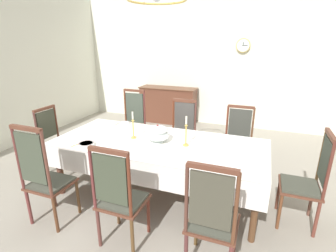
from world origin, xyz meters
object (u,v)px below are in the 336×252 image
chair_north_c (238,140)px  candlestick_east (186,134)px  chair_south_b (119,196)px  chair_north_b (182,132)px  spoon_primary (80,143)px  spoon_secondary (119,123)px  chair_south_c (212,218)px  bowl_near_right (124,123)px  chair_north_a (132,124)px  sideboard (168,105)px  dining_table (159,147)px  chair_head_west (55,140)px  chair_head_east (308,180)px  chair_south_a (44,176)px  bowl_near_left (86,144)px  mounted_clock (243,45)px  candlestick_west (133,128)px  soup_tureen (158,133)px

chair_north_c → candlestick_east: bearing=61.3°
chair_south_b → chair_north_b: bearing=90.0°
spoon_primary → spoon_secondary: bearing=102.9°
chair_south_c → bowl_near_right: (-1.69, 1.46, 0.22)m
chair_south_b → bowl_near_right: chair_south_b is taller
chair_north_a → sideboard: size_ratio=0.83×
dining_table → chair_head_west: 1.76m
spoon_secondary → sideboard: 2.62m
chair_head_east → candlestick_east: size_ratio=2.92×
candlestick_east → chair_north_c: bearing=61.3°
chair_south_a → bowl_near_right: size_ratio=7.10×
chair_south_c → spoon_primary: 1.92m
chair_south_a → dining_table: bearing=46.8°
chair_north_a → bowl_near_left: size_ratio=6.05×
chair_south_b → bowl_near_right: bearing=118.0°
chair_south_a → bowl_near_right: (0.16, 1.47, 0.19)m
chair_north_b → chair_head_east: size_ratio=0.98×
sideboard → mounted_clock: bearing=-171.8°
candlestick_west → dining_table: bearing=0.0°
chair_south_b → sideboard: bearing=104.3°
chair_head_east → chair_south_c: bearing=139.5°
candlestick_west → chair_head_west: bearing=180.0°
dining_table → soup_tureen: bearing=-180.0°
sideboard → chair_north_c: bearing=132.9°
mounted_clock → chair_north_b: bearing=-105.9°
chair_south_a → sideboard: (-0.10, 4.09, -0.14)m
dining_table → chair_north_b: (-0.00, 0.99, -0.13)m
chair_north_b → bowl_near_right: size_ratio=6.43×
chair_head_west → sideboard: 3.17m
chair_north_b → sideboard: (-1.04, 2.10, -0.10)m
chair_north_a → chair_head_west: (-0.82, -1.00, -0.05)m
bowl_near_left → spoon_secondary: size_ratio=1.11×
chair_south_b → chair_south_c: bearing=-0.0°
bowl_near_right → mounted_clock: 3.40m
candlestick_west → sideboard: bearing=102.3°
bowl_near_left → spoon_primary: bowl_near_left is taller
soup_tureen → sideboard: size_ratio=0.21×
chair_south_b → spoon_primary: bearing=147.6°
chair_head_east → chair_north_a: bearing=69.7°
chair_north_b → sideboard: bearing=-63.7°
chair_north_a → chair_south_b: size_ratio=1.07×
chair_south_a → chair_north_a: size_ratio=1.01×
dining_table → spoon_secondary: size_ratio=15.19×
chair_south_c → chair_north_b: bearing=114.7°
chair_north_c → chair_head_east: (0.85, -0.99, 0.02)m
chair_south_a → chair_north_b: chair_south_a is taller
soup_tureen → spoon_primary: size_ratio=1.71×
chair_north_a → chair_head_east: bearing=159.7°
chair_south_c → chair_head_east: size_ratio=1.00×
spoon_secondary → bowl_near_left: bearing=-83.1°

